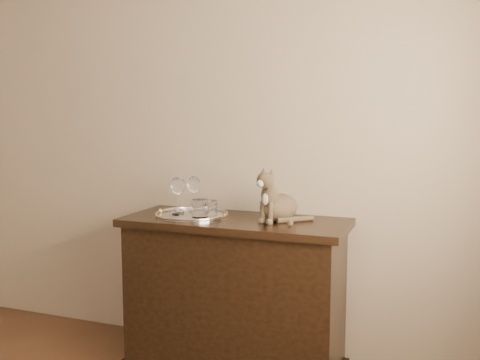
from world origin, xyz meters
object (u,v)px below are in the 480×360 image
object	(u,v)px
wine_glass_b	(194,194)
tumbler_c	(211,208)
sideboard	(235,296)
cat	(279,194)
wine_glass_c	(178,195)
tumbler_a	(200,208)
wine_glass_a	(179,195)
tray	(192,215)

from	to	relation	value
wine_glass_b	tumbler_c	xyz separation A→B (m)	(0.14, -0.09, -0.06)
sideboard	cat	size ratio (longest dim) A/B	4.22
wine_glass_c	tumbler_c	size ratio (longest dim) A/B	2.52
tumbler_a	cat	size ratio (longest dim) A/B	0.34
wine_glass_b	wine_glass_c	bearing A→B (deg)	-114.25
sideboard	wine_glass_c	distance (m)	0.63
wine_glass_b	wine_glass_c	distance (m)	0.11
wine_glass_a	wine_glass_b	size ratio (longest dim) A/B	0.91
wine_glass_a	wine_glass_b	world-z (taller)	wine_glass_b
wine_glass_a	tumbler_a	world-z (taller)	wine_glass_a
wine_glass_b	tumbler_a	bearing A→B (deg)	-54.64
wine_glass_b	cat	bearing A→B (deg)	-5.29
wine_glass_a	wine_glass_c	size ratio (longest dim) A/B	0.88
tumbler_c	wine_glass_c	bearing A→B (deg)	-176.98
wine_glass_c	tumbler_c	xyz separation A→B (m)	(0.19, 0.01, -0.06)
wine_glass_b	wine_glass_c	xyz separation A→B (m)	(-0.05, -0.10, 0.00)
wine_glass_c	tumbler_a	size ratio (longest dim) A/B	2.17
tumbler_a	tumbler_c	distance (m)	0.07
sideboard	tray	distance (m)	0.50
sideboard	tumbler_c	distance (m)	0.49
sideboard	tray	bearing A→B (deg)	-177.66
sideboard	tumbler_a	distance (m)	0.52
tray	wine_glass_a	world-z (taller)	wine_glass_a
sideboard	wine_glass_c	xyz separation A→B (m)	(-0.33, -0.02, 0.54)
tumbler_c	tumbler_a	bearing A→B (deg)	-121.84
wine_glass_b	tumbler_c	world-z (taller)	wine_glass_b
wine_glass_b	wine_glass_c	size ratio (longest dim) A/B	0.97
wine_glass_a	tumbler_c	world-z (taller)	wine_glass_a
sideboard	cat	xyz separation A→B (m)	(0.23, 0.04, 0.57)
wine_glass_b	tumbler_a	xyz separation A→B (m)	(0.11, -0.15, -0.05)
tray	cat	bearing A→B (deg)	5.69
tray	tumbler_a	distance (m)	0.11
wine_glass_a	wine_glass_c	bearing A→B (deg)	-66.76
tray	wine_glass_a	size ratio (longest dim) A/B	2.16
wine_glass_c	tumbler_a	xyz separation A→B (m)	(0.16, -0.05, -0.06)
sideboard	wine_glass_a	size ratio (longest dim) A/B	6.49
tray	tumbler_a	size ratio (longest dim) A/B	4.16
sideboard	tray	size ratio (longest dim) A/B	3.00
wine_glass_b	tumbler_c	size ratio (longest dim) A/B	2.44
tray	wine_glass_c	distance (m)	0.13
wine_glass_b	cat	distance (m)	0.52
wine_glass_c	tumbler_c	bearing A→B (deg)	3.02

